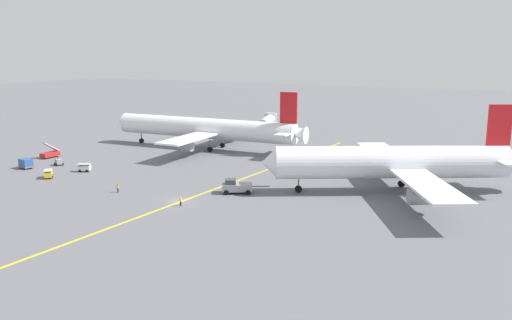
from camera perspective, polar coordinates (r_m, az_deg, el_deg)
name	(u,v)px	position (r m, az deg, el deg)	size (l,w,h in m)	color
ground_plane	(179,201)	(94.17, -8.19, -4.34)	(600.00, 600.00, 0.00)	slate
taxiway_stripe	(215,189)	(101.49, -4.33, -3.07)	(0.50, 120.00, 0.01)	yellow
airliner_at_gate_left	(206,129)	(141.47, -5.35, 3.34)	(56.60, 43.21, 15.67)	white
airliner_being_pushed	(393,163)	(101.04, 14.39, -0.28)	(44.27, 46.52, 16.08)	white
pushback_tug	(236,186)	(98.11, -2.12, -2.82)	(8.28, 5.55, 2.93)	gray
gse_baggage_cart_trailing	(84,168)	(120.86, -17.78, -0.78)	(3.15, 2.65, 1.71)	silver
gse_container_dolly_flat	(26,163)	(128.63, -23.25, -0.31)	(3.55, 2.76, 2.15)	slate
gse_baggage_cart_near_cluster	(48,174)	(117.35, -21.19, -1.38)	(3.04, 3.05, 1.71)	gold
gse_stair_truck_yellow	(50,153)	(139.27, -21.04, 0.66)	(2.11, 4.68, 4.06)	red
gse_gpu_cart_small	(59,162)	(129.43, -20.22, -0.18)	(2.61, 2.40, 1.90)	gray
ground_crew_ramp_agent_by_cones	(118,188)	(101.76, -14.46, -2.89)	(0.36, 0.48, 1.62)	#2D3351
ground_crew_marshaller_foreground	(181,201)	(91.08, -8.01, -4.36)	(0.36, 0.36, 1.57)	black
jet_bridge	(268,121)	(163.99, 1.27, 4.17)	(7.80, 16.90, 6.10)	#B7B7BC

